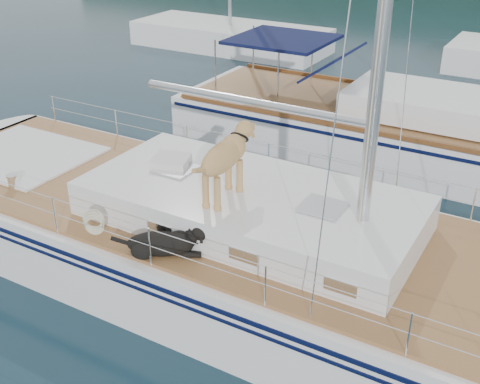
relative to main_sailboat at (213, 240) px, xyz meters
The scene contains 4 objects.
ground 0.69m from the main_sailboat, behind, with size 120.00×120.00×0.00m, color black.
main_sailboat is the anchor object (origin of this frame).
neighbor_sailboat 6.72m from the main_sailboat, 79.29° to the left, with size 11.00×3.50×13.30m.
bg_boat_west 16.18m from the main_sailboat, 120.02° to the left, with size 8.00×3.00×11.65m.
Camera 1 is at (4.80, -7.19, 5.96)m, focal length 45.00 mm.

